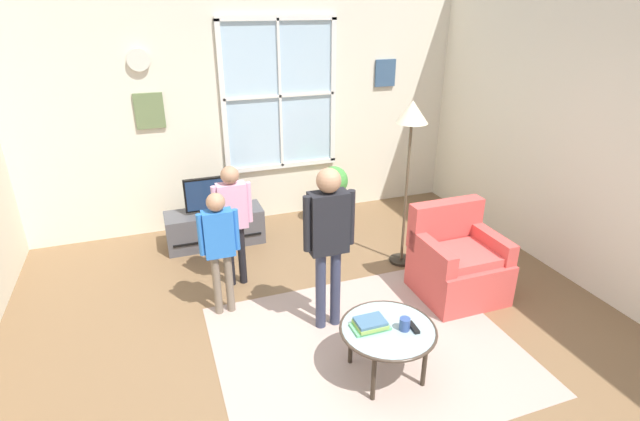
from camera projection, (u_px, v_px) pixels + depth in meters
name	position (u px, v px, depth m)	size (l,w,h in m)	color
ground_plane	(343.00, 364.00, 3.85)	(5.98, 6.61, 0.02)	brown
back_wall	(251.00, 104.00, 5.90)	(5.38, 0.17, 2.98)	silver
area_rug	(367.00, 348.00, 4.02)	(2.43, 2.04, 0.01)	tan
tv_stand	(215.00, 227.00, 5.67)	(1.11, 0.42, 0.41)	#4C4C51
television	(212.00, 194.00, 5.50)	(0.62, 0.08, 0.42)	#4C4C4C
armchair	(457.00, 263.00, 4.67)	(0.76, 0.74, 0.87)	#D14C47
coffee_table	(388.00, 331.00, 3.59)	(0.73, 0.73, 0.43)	#99B2B7
book_stack	(370.00, 324.00, 3.57)	(0.28, 0.18, 0.07)	#67C781
cup	(405.00, 324.00, 3.55)	(0.08, 0.08, 0.10)	#334C8C
remote_near_books	(413.00, 327.00, 3.57)	(0.04, 0.14, 0.02)	black
remote_near_cup	(373.00, 321.00, 3.64)	(0.04, 0.14, 0.02)	black
person_pink_shirt	(233.00, 213.00, 4.63)	(0.38, 0.17, 1.25)	black
person_black_shirt	(328.00, 232.00, 3.94)	(0.44, 0.20, 1.47)	#333851
person_blue_shirt	(219.00, 240.00, 4.20)	(0.36, 0.16, 1.18)	#726656
potted_plant_by_window	(333.00, 196.00, 6.10)	(0.39, 0.39, 0.77)	#9E6B4C
floor_lamp	(411.00, 130.00, 4.77)	(0.32, 0.32, 1.77)	black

